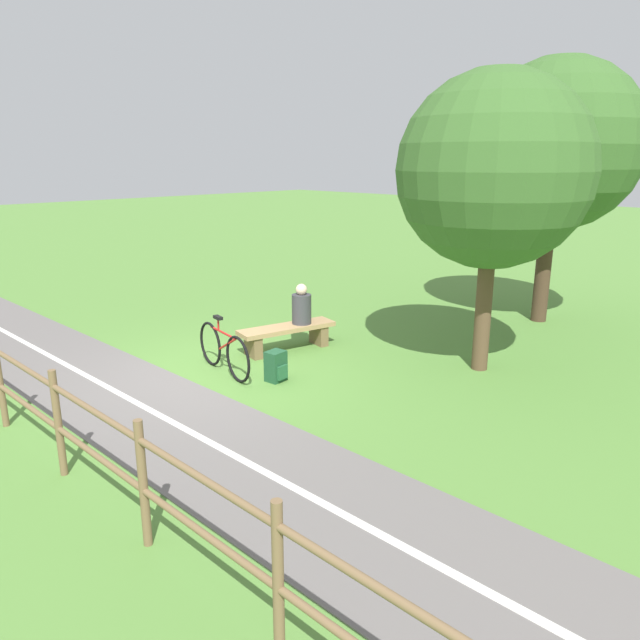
% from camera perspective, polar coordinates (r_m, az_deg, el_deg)
% --- Properties ---
extents(ground_plane, '(80.00, 80.00, 0.00)m').
position_cam_1_polar(ground_plane, '(9.56, -10.72, -5.31)').
color(ground_plane, '#548438').
extents(paved_path, '(2.38, 36.02, 0.02)m').
position_cam_1_polar(paved_path, '(6.05, 1.68, -17.92)').
color(paved_path, '#66605E').
rests_on(paved_path, ground_plane).
extents(path_centre_line, '(0.42, 32.00, 0.00)m').
position_cam_1_polar(path_centre_line, '(6.04, 1.68, -17.84)').
color(path_centre_line, silver).
rests_on(path_centre_line, paved_path).
extents(bench, '(1.84, 0.85, 0.45)m').
position_cam_1_polar(bench, '(10.56, -3.19, -1.28)').
color(bench, '#A88456').
rests_on(bench, ground_plane).
extents(person_seated, '(0.42, 0.42, 0.72)m').
position_cam_1_polar(person_seated, '(10.59, -1.78, 1.27)').
color(person_seated, '#38383D').
rests_on(person_seated, bench).
extents(bicycle, '(0.33, 1.68, 0.91)m').
position_cam_1_polar(bicycle, '(9.53, -9.23, -2.86)').
color(bicycle, black).
rests_on(bicycle, ground_plane).
extents(backpack, '(0.31, 0.30, 0.47)m').
position_cam_1_polar(backpack, '(9.16, -4.23, -4.45)').
color(backpack, '#1E4C2D').
rests_on(backpack, ground_plane).
extents(fence_roadside, '(0.20, 15.74, 1.20)m').
position_cam_1_polar(fence_roadside, '(4.84, -11.31, -17.74)').
color(fence_roadside, brown).
rests_on(fence_roadside, ground_plane).
extents(tree_by_path, '(2.94, 2.94, 4.61)m').
position_cam_1_polar(tree_by_path, '(9.50, 16.31, 13.52)').
color(tree_by_path, brown).
rests_on(tree_by_path, ground_plane).
extents(tree_near_bench, '(3.34, 3.34, 5.22)m').
position_cam_1_polar(tree_near_bench, '(12.97, 21.64, 15.21)').
color(tree_near_bench, '#473323').
rests_on(tree_near_bench, ground_plane).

